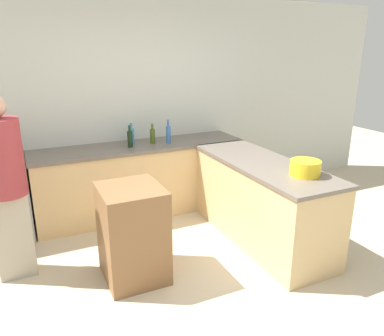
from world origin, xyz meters
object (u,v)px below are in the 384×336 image
Objects in this scene: range_oven at (1,199)px; wine_bottle_dark at (130,139)px; island_table at (133,233)px; person_by_range at (6,184)px; olive_oil_bottle at (153,136)px; dish_soap_bottle at (132,135)px; mixing_bowl at (305,168)px; water_bottle_blue at (168,134)px.

range_oven is 1.58m from wine_bottle_dark.
island_table is 1.20m from person_by_range.
wine_bottle_dark is at bearing -166.32° from olive_oil_bottle.
range_oven is 1.01m from person_by_range.
island_table is at bearing -116.55° from olive_oil_bottle.
wine_bottle_dark is at bearing -111.67° from dish_soap_bottle.
mixing_bowl is 2.22m from dish_soap_bottle.
wine_bottle_dark is 0.50m from water_bottle_blue.
mixing_bowl is (2.69, -1.79, 0.52)m from range_oven.
island_table is (1.10, -1.38, -0.01)m from range_oven.
wine_bottle_dark is (-1.21, 1.72, 0.03)m from mixing_bowl.
water_bottle_blue is 2.03m from person_by_range.
water_bottle_blue is at bearing -23.87° from dish_soap_bottle.
island_table is 1.48m from wine_bottle_dark.
water_bottle_blue is 0.18× the size of person_by_range.
person_by_range is at bearing -145.12° from dish_soap_bottle.
mixing_bowl is 0.17× the size of person_by_range.
island_table is 1.65m from olive_oil_bottle.
olive_oil_bottle is 0.15× the size of person_by_range.
olive_oil_bottle is (-0.89, 1.80, 0.02)m from mixing_bowl.
olive_oil_bottle is (1.80, 0.01, 0.54)m from range_oven.
olive_oil_bottle is 0.20m from water_bottle_blue.
range_oven is 1.65m from dish_soap_bottle.
range_oven is at bearing -179.82° from olive_oil_bottle.
person_by_range is at bearing 160.72° from mixing_bowl.
range_oven is 3.69× the size of olive_oil_bottle.
mixing_bowl is at bearing -67.45° from water_bottle_blue.
water_bottle_blue is (0.50, -0.01, 0.01)m from wine_bottle_dark.
person_by_range reaches higher than olive_oil_bottle.
range_oven reaches higher than island_table.
mixing_bowl is (1.59, -0.41, 0.53)m from island_table.
range_oven is 0.54× the size of person_by_range.
wine_bottle_dark reaches higher than mixing_bowl.
range_oven is at bearing 177.27° from wine_bottle_dark.
island_table is 3.59× the size of olive_oil_bottle.
dish_soap_bottle is (-0.24, 0.10, 0.00)m from olive_oil_bottle.
range_oven is 3.38× the size of wine_bottle_dark.
water_bottle_blue is at bearing 23.61° from person_by_range.
wine_bottle_dark is (-0.31, -0.08, 0.01)m from olive_oil_bottle.
mixing_bowl is 1.17× the size of olive_oil_bottle.
mixing_bowl is 2.10m from wine_bottle_dark.
range_oven is 3.06× the size of water_bottle_blue.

